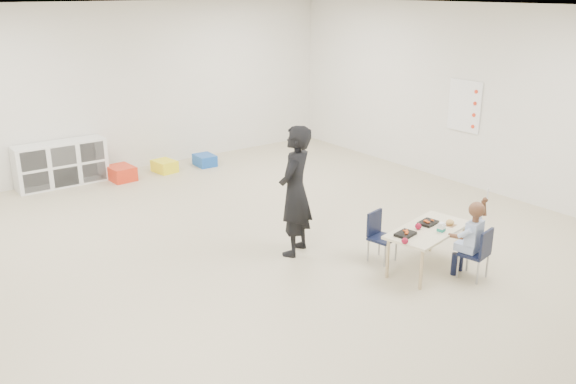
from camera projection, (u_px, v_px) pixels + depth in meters
room at (280, 141)px, 6.73m from camera, size 9.00×9.02×2.80m
table at (427, 249)px, 6.78m from camera, size 1.15×0.73×0.49m
chair_near at (474, 253)px, 6.57m from camera, size 0.33×0.32×0.58m
chair_far at (383, 237)px, 6.97m from camera, size 0.33×0.32×0.58m
child at (475, 238)px, 6.52m from camera, size 0.46×0.46×0.92m
lunch_tray_near at (428, 223)px, 6.84m from camera, size 0.25×0.20×0.03m
lunch_tray_far at (405, 234)px, 6.53m from camera, size 0.25×0.20×0.03m
milk_carton at (441, 228)px, 6.60m from camera, size 0.08×0.08×0.10m
bread_roll at (450, 222)px, 6.79m from camera, size 0.09×0.09×0.07m
apple_near at (418, 226)px, 6.68m from camera, size 0.07×0.07×0.07m
apple_far at (405, 241)px, 6.29m from camera, size 0.07×0.07×0.07m
cubby_shelf at (61, 164)px, 9.65m from camera, size 1.40×0.40×0.70m
rules_poster at (464, 106)px, 9.48m from camera, size 0.02×0.60×0.80m
adult at (295, 191)px, 7.04m from camera, size 0.67×0.61×1.55m
bin_red at (121, 173)px, 9.97m from camera, size 0.40×0.50×0.23m
bin_yellow at (165, 166)px, 10.42m from camera, size 0.37×0.44×0.20m
bin_blue at (205, 160)px, 10.78m from camera, size 0.33×0.41×0.20m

